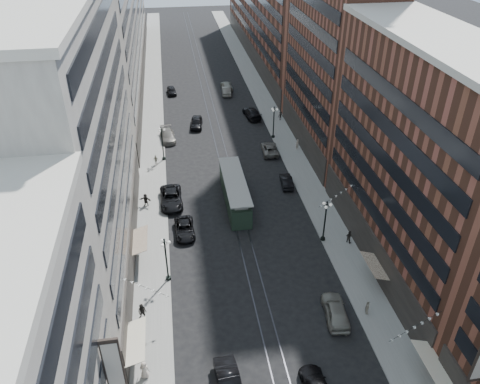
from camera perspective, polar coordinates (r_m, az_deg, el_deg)
ground at (r=78.53m, az=-2.56°, el=6.14°), size 220.00×220.00×0.00m
sidewalk_west at (r=87.28m, az=-10.61°, el=8.50°), size 4.00×180.00×0.15m
sidewalk_east at (r=89.10m, az=3.82°, el=9.52°), size 4.00×180.00×0.15m
rail_west at (r=87.48m, az=-3.79°, el=9.01°), size 0.12×180.00×0.02m
rail_east at (r=87.60m, az=-2.87°, el=9.08°), size 0.12×180.00×0.02m
building_west_mid at (r=48.76m, az=-19.43°, el=5.07°), size 8.00×36.00×28.00m
building_west_far at (r=108.56m, az=-14.66°, el=20.03°), size 8.00×90.00×26.00m
building_east_mid at (r=50.58m, az=21.13°, el=3.14°), size 8.00×30.00×24.00m
building_east_tower at (r=71.58m, az=12.00°, el=20.72°), size 8.00×26.00×42.00m
building_east_far at (r=119.63m, az=3.31°, el=21.57°), size 8.00×72.00×24.00m
lamppost_sw_far at (r=49.64m, az=-8.99°, el=-7.98°), size 1.03×1.14×5.52m
lamppost_sw_mid at (r=72.36m, az=-9.45°, el=6.00°), size 1.03×1.14×5.52m
lamppost_se_far at (r=55.24m, az=10.33°, el=-3.34°), size 1.03×1.14×5.52m
lamppost_se_mid at (r=78.60m, az=4.13°, el=8.61°), size 1.03×1.14×5.52m
streetcar at (r=61.93m, az=-0.64°, el=-0.03°), size 2.80×12.65×3.50m
car_2 at (r=57.28m, az=-6.77°, el=-4.49°), size 2.45×5.11×1.40m
car_4 at (r=47.78m, az=11.58°, el=-13.97°), size 2.66×5.40×1.77m
car_5 at (r=41.82m, az=-1.30°, el=-22.36°), size 2.27×5.40×1.73m
pedestrian_1 at (r=43.14m, az=-11.59°, el=-20.43°), size 1.02×0.76×1.86m
pedestrian_2 at (r=47.44m, az=-11.82°, el=-14.11°), size 1.01×0.75×1.84m
pedestrian_4 at (r=48.70m, az=15.25°, el=-13.43°), size 0.64×0.99×1.55m
car_7 at (r=62.79m, az=-8.38°, el=-0.74°), size 2.98×6.26×1.73m
car_8 at (r=79.65m, az=-8.80°, el=6.82°), size 2.72×5.68×1.60m
car_9 at (r=99.23m, az=-8.35°, el=12.13°), size 2.04×4.32×1.43m
car_10 at (r=66.42m, az=5.68°, el=1.34°), size 1.89×4.38×1.40m
car_11 at (r=74.78m, az=3.64°, el=5.29°), size 2.72×5.36×1.45m
car_12 at (r=87.28m, az=1.46°, el=9.63°), size 3.06×6.21×1.74m
car_13 at (r=83.69m, az=-5.34°, el=8.43°), size 2.64×5.21×1.70m
car_14 at (r=97.95m, az=-1.68°, el=12.24°), size 2.03×5.03×1.63m
pedestrian_5 at (r=62.72m, az=-11.43°, el=-0.94°), size 1.68×1.04×1.75m
pedestrian_6 at (r=72.09m, az=-10.22°, el=3.86°), size 0.99×0.66×1.56m
pedestrian_7 at (r=56.77m, az=13.13°, el=-5.30°), size 0.85×0.86×1.61m
pedestrian_8 at (r=75.88m, az=6.98°, el=5.79°), size 0.77×0.66×1.77m
pedestrian_9 at (r=86.07m, az=4.97°, el=9.23°), size 1.06×0.52×1.59m
car_extra_0 at (r=100.77m, az=-1.65°, el=12.82°), size 2.25×5.43×1.57m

